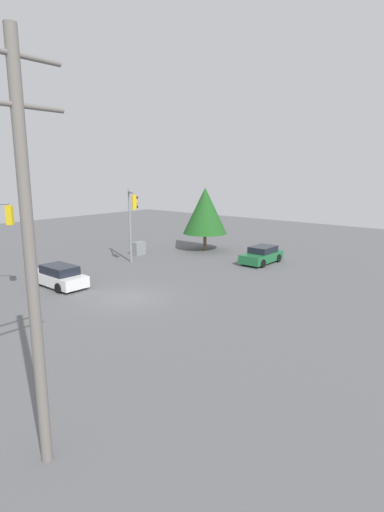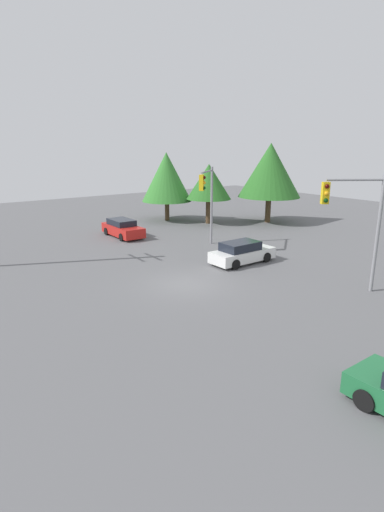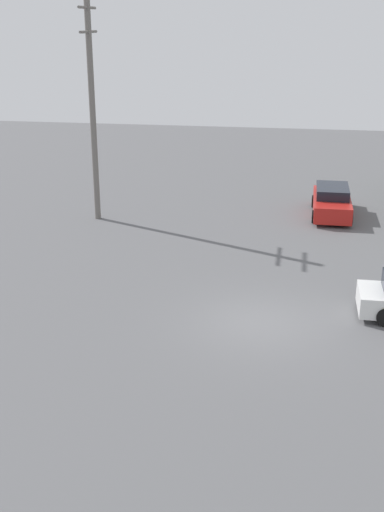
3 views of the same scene
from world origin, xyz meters
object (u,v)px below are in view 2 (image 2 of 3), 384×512
traffic_signal_cross (208,194)px  sedan_red (123,228)px  sedan_white (242,253)px  traffic_signal_main (357,214)px

traffic_signal_cross → sedan_red: bearing=-104.3°
sedan_white → traffic_signal_main: (7.08, 0.85, 3.35)m
traffic_signal_cross → sedan_white: bearing=42.6°
sedan_white → traffic_signal_cross: size_ratio=0.75×
sedan_red → traffic_signal_main: size_ratio=0.76×
sedan_white → sedan_red: (-11.46, -2.62, 0.01)m
sedan_white → sedan_red: size_ratio=0.97×
traffic_signal_main → traffic_signal_cross: traffic_signal_main is taller
sedan_white → traffic_signal_main: 7.88m
sedan_red → traffic_signal_cross: (7.11, 3.26, 3.27)m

